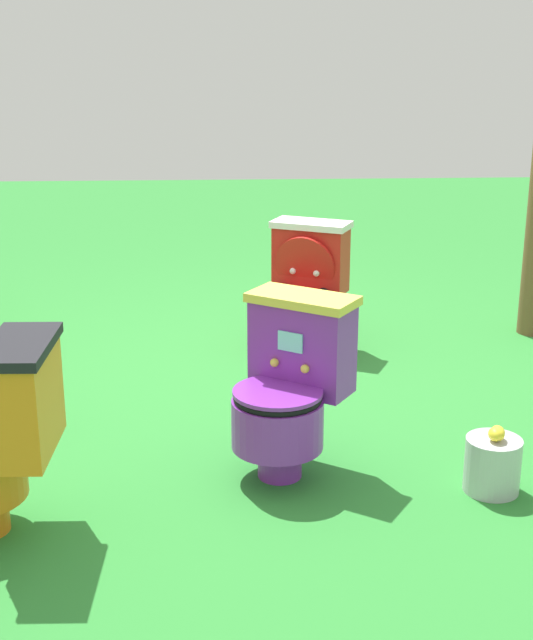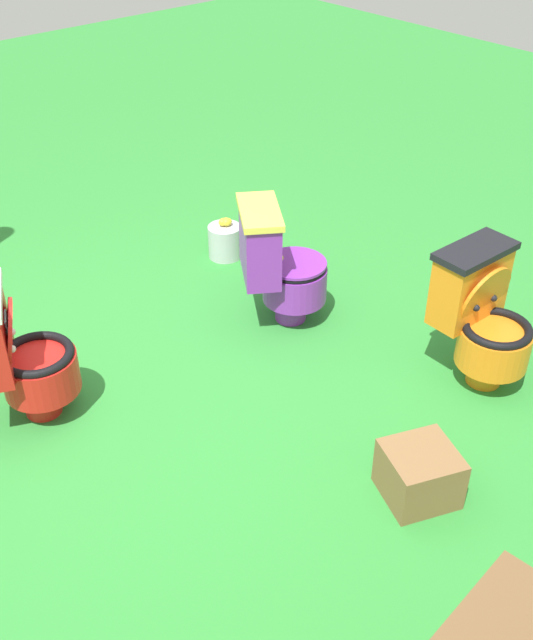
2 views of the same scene
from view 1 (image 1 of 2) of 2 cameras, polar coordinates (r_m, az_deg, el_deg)
ground at (r=4.66m, az=-1.65°, el=-3.95°), size 14.00×14.00×0.00m
toilet_red at (r=5.04m, az=2.42°, el=2.17°), size 0.62×0.57×0.73m
toilet_purple at (r=3.61m, az=1.43°, el=-4.23°), size 0.63×0.61×0.73m
lemon_bucket at (r=3.65m, az=14.25°, el=-8.87°), size 0.22×0.22×0.28m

